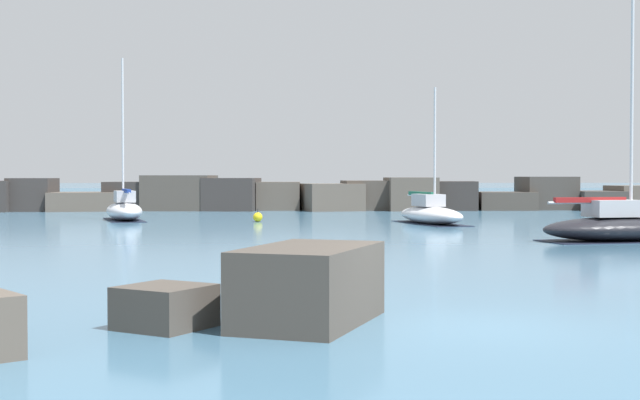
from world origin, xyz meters
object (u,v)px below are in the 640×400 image
(sailboat_moored_0, at_px, (430,213))
(mooring_buoy_orange_near, at_px, (258,217))
(sailboat_moored_1, at_px, (619,226))
(sailboat_moored_3, at_px, (124,209))

(sailboat_moored_0, distance_m, mooring_buoy_orange_near, 9.38)
(sailboat_moored_0, xyz_separation_m, mooring_buoy_orange_near, (-9.04, 2.50, -0.29))
(sailboat_moored_1, xyz_separation_m, mooring_buoy_orange_near, (-14.00, 15.23, -0.33))
(sailboat_moored_0, height_order, sailboat_moored_1, sailboat_moored_1)
(sailboat_moored_1, xyz_separation_m, sailboat_moored_3, (-21.53, 17.27, 0.04))
(sailboat_moored_1, bearing_deg, sailboat_moored_0, 111.29)
(sailboat_moored_0, relative_size, mooring_buoy_orange_near, 9.88)
(sailboat_moored_0, xyz_separation_m, sailboat_moored_1, (4.96, -12.73, 0.04))
(sailboat_moored_0, distance_m, sailboat_moored_3, 17.18)
(sailboat_moored_3, bearing_deg, sailboat_moored_1, -38.73)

